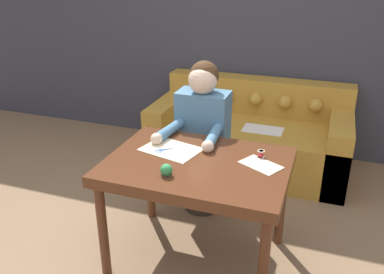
% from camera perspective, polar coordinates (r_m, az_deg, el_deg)
% --- Properties ---
extents(ground_plane, '(16.00, 16.00, 0.00)m').
position_cam_1_polar(ground_plane, '(2.82, -2.40, -17.36)').
color(ground_plane, '#846647').
extents(wall_back, '(8.00, 0.06, 2.60)m').
position_cam_1_polar(wall_back, '(4.14, 8.27, 15.77)').
color(wall_back, '#383842').
rests_on(wall_back, ground_plane).
extents(dining_table, '(1.10, 0.81, 0.73)m').
position_cam_1_polar(dining_table, '(2.51, 0.76, -5.12)').
color(dining_table, '#562D19').
rests_on(dining_table, ground_plane).
extents(couch, '(1.81, 0.91, 0.79)m').
position_cam_1_polar(couch, '(3.95, 8.13, 0.10)').
color(couch, '#B7842D').
rests_on(couch, ground_plane).
extents(person, '(0.44, 0.62, 1.20)m').
position_cam_1_polar(person, '(3.05, 1.46, -0.28)').
color(person, '#33281E').
rests_on(person, ground_plane).
extents(pattern_paper_main, '(0.41, 0.34, 0.00)m').
position_cam_1_polar(pattern_paper_main, '(2.62, -2.95, -1.74)').
color(pattern_paper_main, beige).
rests_on(pattern_paper_main, dining_table).
extents(pattern_paper_offcut, '(0.28, 0.25, 0.00)m').
position_cam_1_polar(pattern_paper_offcut, '(2.46, 9.63, -3.87)').
color(pattern_paper_offcut, beige).
rests_on(pattern_paper_offcut, dining_table).
extents(scissors, '(0.18, 0.16, 0.01)m').
position_cam_1_polar(scissors, '(2.61, -3.88, -1.82)').
color(scissors, silver).
rests_on(scissors, dining_table).
extents(thread_spool, '(0.04, 0.04, 0.05)m').
position_cam_1_polar(thread_spool, '(2.54, 9.65, -2.36)').
color(thread_spool, red).
rests_on(thread_spool, dining_table).
extents(pin_cushion, '(0.07, 0.07, 0.07)m').
position_cam_1_polar(pin_cushion, '(2.30, -3.61, -4.71)').
color(pin_cushion, '#4C3828').
rests_on(pin_cushion, dining_table).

